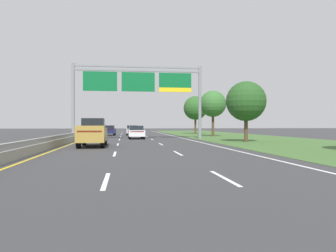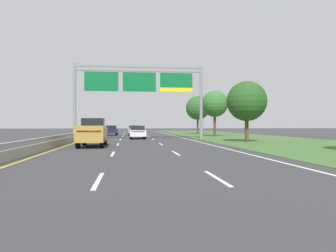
{
  "view_description": "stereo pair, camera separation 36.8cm",
  "coord_description": "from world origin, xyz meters",
  "px_view_note": "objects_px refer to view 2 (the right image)",
  "views": [
    {
      "loc": [
        -1.29,
        0.58,
        1.7
      ],
      "look_at": [
        2.42,
        28.07,
        1.58
      ],
      "focal_mm": 34.54,
      "sensor_mm": 36.0,
      "label": 1
    },
    {
      "loc": [
        -0.93,
        0.53,
        1.7
      ],
      "look_at": [
        2.42,
        28.07,
        1.58
      ],
      "focal_mm": 34.54,
      "sensor_mm": 36.0,
      "label": 2
    }
  ],
  "objects_px": {
    "car_silver_centre_lane_sedan": "(134,130)",
    "car_navy_left_lane_sedan": "(112,130)",
    "car_white_centre_lane_sedan": "(137,132)",
    "roadside_tree_far": "(215,104)",
    "roadside_tree_mid": "(247,101)",
    "roadside_tree_distant": "(198,108)",
    "overhead_sign_gantry": "(139,86)",
    "pickup_truck_gold": "(93,133)"
  },
  "relations": [
    {
      "from": "overhead_sign_gantry",
      "to": "roadside_tree_mid",
      "type": "xyz_separation_m",
      "value": [
        10.13,
        -7.54,
        -2.24
      ]
    },
    {
      "from": "overhead_sign_gantry",
      "to": "car_white_centre_lane_sedan",
      "type": "relative_size",
      "value": 3.4
    },
    {
      "from": "overhead_sign_gantry",
      "to": "car_white_centre_lane_sedan",
      "type": "bearing_deg",
      "value": 99.88
    },
    {
      "from": "roadside_tree_mid",
      "to": "roadside_tree_distant",
      "type": "relative_size",
      "value": 0.85
    },
    {
      "from": "car_white_centre_lane_sedan",
      "to": "roadside_tree_distant",
      "type": "distance_m",
      "value": 22.84
    },
    {
      "from": "car_silver_centre_lane_sedan",
      "to": "roadside_tree_distant",
      "type": "bearing_deg",
      "value": -64.37
    },
    {
      "from": "overhead_sign_gantry",
      "to": "car_white_centre_lane_sedan",
      "type": "distance_m",
      "value": 5.51
    },
    {
      "from": "pickup_truck_gold",
      "to": "roadside_tree_mid",
      "type": "xyz_separation_m",
      "value": [
        14.16,
        4.44,
        2.88
      ]
    },
    {
      "from": "pickup_truck_gold",
      "to": "roadside_tree_distant",
      "type": "xyz_separation_m",
      "value": [
        15.37,
        32.44,
        3.66
      ]
    },
    {
      "from": "pickup_truck_gold",
      "to": "car_white_centre_lane_sedan",
      "type": "bearing_deg",
      "value": -17.11
    },
    {
      "from": "car_silver_centre_lane_sedan",
      "to": "roadside_tree_far",
      "type": "xyz_separation_m",
      "value": [
        11.43,
        -7.15,
        3.86
      ]
    },
    {
      "from": "car_white_centre_lane_sedan",
      "to": "roadside_tree_far",
      "type": "height_order",
      "value": "roadside_tree_far"
    },
    {
      "from": "pickup_truck_gold",
      "to": "roadside_tree_mid",
      "type": "bearing_deg",
      "value": -73.41
    },
    {
      "from": "car_white_centre_lane_sedan",
      "to": "roadside_tree_mid",
      "type": "distance_m",
      "value": 13.85
    },
    {
      "from": "pickup_truck_gold",
      "to": "car_silver_centre_lane_sedan",
      "type": "distance_m",
      "value": 26.93
    },
    {
      "from": "roadside_tree_mid",
      "to": "car_navy_left_lane_sedan",
      "type": "bearing_deg",
      "value": 122.53
    },
    {
      "from": "roadside_tree_mid",
      "to": "roadside_tree_far",
      "type": "xyz_separation_m",
      "value": [
        0.91,
        15.09,
        0.71
      ]
    },
    {
      "from": "overhead_sign_gantry",
      "to": "roadside_tree_distant",
      "type": "relative_size",
      "value": 2.17
    },
    {
      "from": "overhead_sign_gantry",
      "to": "car_silver_centre_lane_sedan",
      "type": "bearing_deg",
      "value": 91.53
    },
    {
      "from": "overhead_sign_gantry",
      "to": "roadside_tree_far",
      "type": "relative_size",
      "value": 2.28
    },
    {
      "from": "overhead_sign_gantry",
      "to": "roadside_tree_distant",
      "type": "height_order",
      "value": "overhead_sign_gantry"
    },
    {
      "from": "car_white_centre_lane_sedan",
      "to": "roadside_tree_mid",
      "type": "height_order",
      "value": "roadside_tree_mid"
    },
    {
      "from": "car_white_centre_lane_sedan",
      "to": "roadside_tree_far",
      "type": "bearing_deg",
      "value": -61.37
    },
    {
      "from": "car_navy_left_lane_sedan",
      "to": "roadside_tree_mid",
      "type": "distance_m",
      "value": 26.38
    },
    {
      "from": "pickup_truck_gold",
      "to": "roadside_tree_far",
      "type": "xyz_separation_m",
      "value": [
        15.08,
        19.53,
        3.6
      ]
    },
    {
      "from": "overhead_sign_gantry",
      "to": "roadside_tree_mid",
      "type": "relative_size",
      "value": 2.55
    },
    {
      "from": "pickup_truck_gold",
      "to": "car_navy_left_lane_sedan",
      "type": "relative_size",
      "value": 1.22
    },
    {
      "from": "car_navy_left_lane_sedan",
      "to": "roadside_tree_distant",
      "type": "relative_size",
      "value": 0.64
    },
    {
      "from": "pickup_truck_gold",
      "to": "car_white_centre_lane_sedan",
      "type": "distance_m",
      "value": 13.67
    },
    {
      "from": "pickup_truck_gold",
      "to": "roadside_tree_mid",
      "type": "distance_m",
      "value": 15.12
    },
    {
      "from": "car_white_centre_lane_sedan",
      "to": "car_navy_left_lane_sedan",
      "type": "relative_size",
      "value": 1.0
    },
    {
      "from": "pickup_truck_gold",
      "to": "car_silver_centre_lane_sedan",
      "type": "height_order",
      "value": "pickup_truck_gold"
    },
    {
      "from": "pickup_truck_gold",
      "to": "roadside_tree_distant",
      "type": "bearing_deg",
      "value": -26.17
    },
    {
      "from": "car_silver_centre_lane_sedan",
      "to": "car_navy_left_lane_sedan",
      "type": "distance_m",
      "value": 3.57
    },
    {
      "from": "roadside_tree_distant",
      "to": "roadside_tree_far",
      "type": "bearing_deg",
      "value": -91.31
    },
    {
      "from": "overhead_sign_gantry",
      "to": "car_silver_centre_lane_sedan",
      "type": "distance_m",
      "value": 15.67
    },
    {
      "from": "pickup_truck_gold",
      "to": "car_navy_left_lane_sedan",
      "type": "height_order",
      "value": "pickup_truck_gold"
    },
    {
      "from": "car_white_centre_lane_sedan",
      "to": "roadside_tree_far",
      "type": "xyz_separation_m",
      "value": [
        11.24,
        6.41,
        3.86
      ]
    },
    {
      "from": "car_silver_centre_lane_sedan",
      "to": "pickup_truck_gold",
      "type": "bearing_deg",
      "value": 171.73
    },
    {
      "from": "car_silver_centre_lane_sedan",
      "to": "roadside_tree_mid",
      "type": "bearing_deg",
      "value": -155.18
    },
    {
      "from": "overhead_sign_gantry",
      "to": "roadside_tree_far",
      "type": "xyz_separation_m",
      "value": [
        11.04,
        7.56,
        -1.53
      ]
    },
    {
      "from": "overhead_sign_gantry",
      "to": "roadside_tree_distant",
      "type": "bearing_deg",
      "value": 61.01
    }
  ]
}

